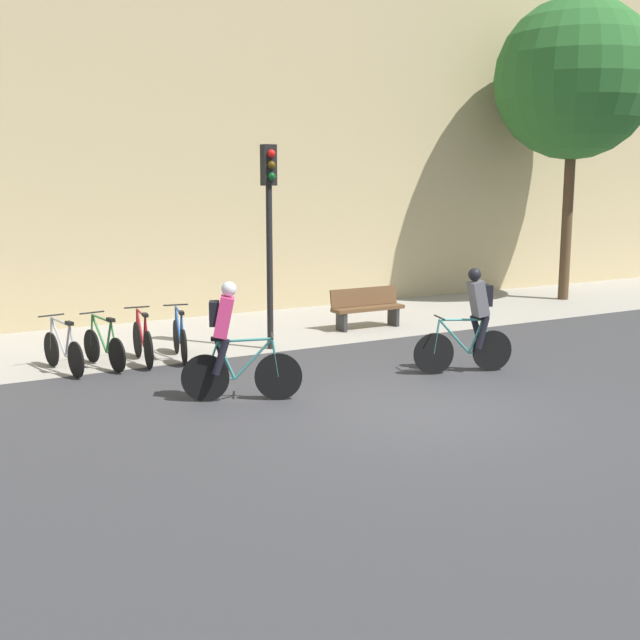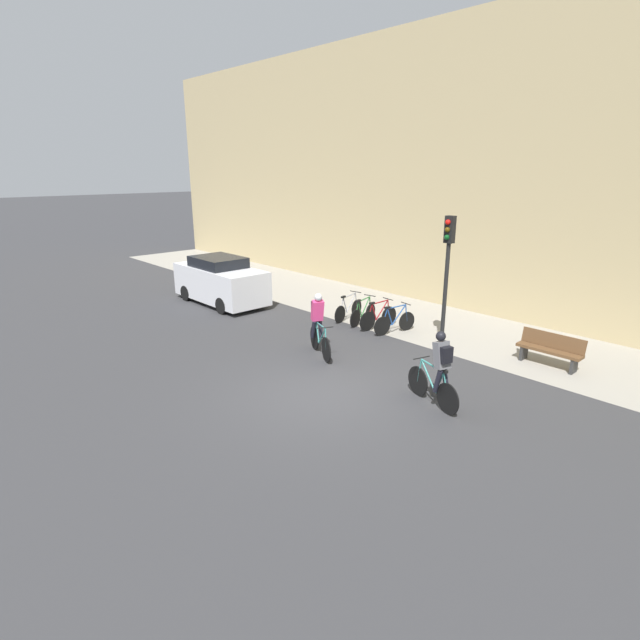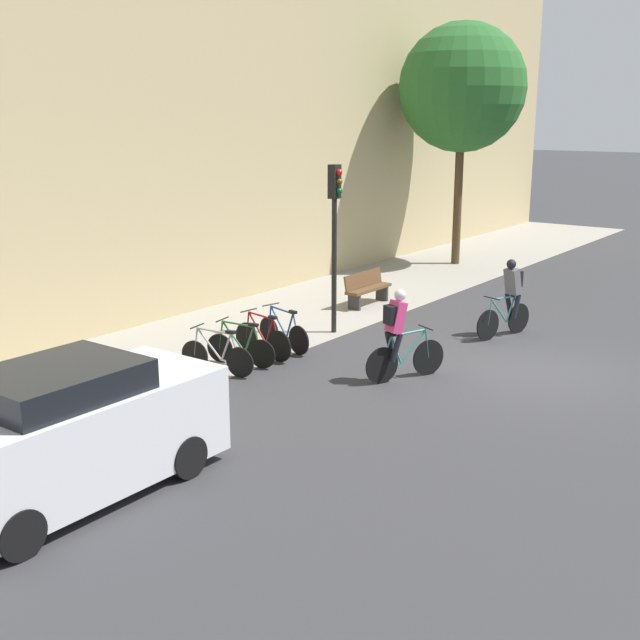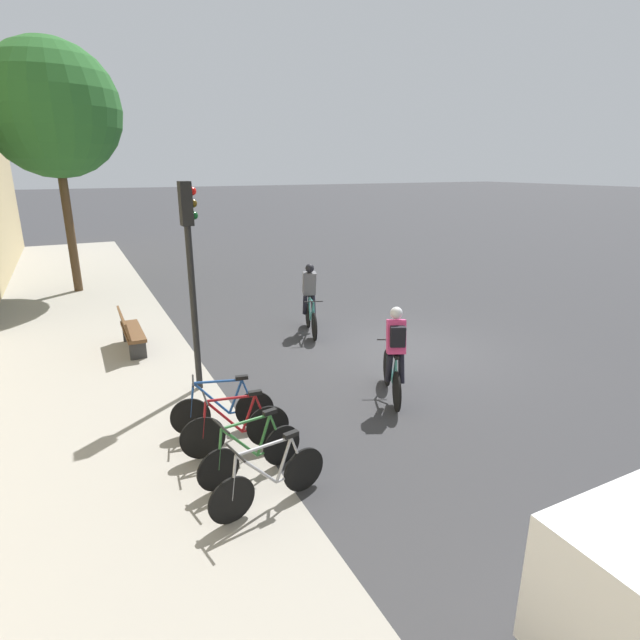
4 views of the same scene
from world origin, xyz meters
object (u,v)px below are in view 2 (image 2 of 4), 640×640
cyclist_grey (439,368)px  bench (550,349)px  parked_bike_2 (378,317)px  parked_car (221,281)px  parked_bike_3 (395,322)px  parked_bike_1 (363,313)px  traffic_light_pole (447,259)px  cyclist_pink (318,322)px  parked_bike_0 (348,309)px

cyclist_grey → bench: size_ratio=1.06×
cyclist_grey → parked_bike_2: bearing=143.7°
parked_bike_2 → parked_car: 6.75m
bench → parked_car: 12.12m
parked_bike_2 → bench: parked_bike_2 is taller
cyclist_grey → parked_bike_3: size_ratio=1.10×
parked_bike_2 → bench: size_ratio=0.97×
parked_bike_1 → traffic_light_pole: traffic_light_pole is taller
cyclist_pink → traffic_light_pole: size_ratio=0.46×
parked_bike_2 → traffic_light_pole: 3.41m
parked_bike_1 → parked_bike_3: (1.39, 0.00, 0.01)m
traffic_light_pole → parked_bike_3: bearing=178.4°
parked_bike_3 → bench: bearing=10.7°
cyclist_pink → parked_car: 6.85m
parked_bike_1 → parked_car: size_ratio=0.37×
parked_car → cyclist_grey: bearing=-7.0°
parked_bike_0 → bench: parked_bike_0 is taller
parked_bike_2 → parked_bike_3: bearing=-0.1°
bench → cyclist_pink: bearing=-141.4°
parked_bike_1 → parked_bike_3: size_ratio=0.97×
cyclist_pink → cyclist_grey: (4.32, -0.37, 0.00)m
parked_bike_0 → traffic_light_pole: bearing=-0.7°
parked_bike_1 → bench: parked_bike_1 is taller
parked_bike_3 → parked_car: 7.42m
parked_bike_1 → bench: 6.10m
cyclist_grey → parked_bike_0: (-6.09, 3.45, -0.56)m
parked_bike_3 → traffic_light_pole: bearing=-1.6°
parked_bike_3 → cyclist_pink: bearing=-95.9°
traffic_light_pole → parked_car: (-8.93, -2.04, -1.79)m
cyclist_grey → parked_bike_1: bearing=147.3°
cyclist_pink → traffic_light_pole: (2.15, 3.04, 1.74)m
parked_bike_1 → parked_bike_3: 1.39m
parked_bike_3 → bench: 4.73m
cyclist_pink → parked_bike_2: size_ratio=1.09×
cyclist_pink → parked_bike_0: size_ratio=1.09×
cyclist_pink → parked_bike_3: bearing=84.1°
cyclist_grey → traffic_light_pole: 4.40m
parked_bike_1 → parked_bike_2: 0.69m
parked_car → parked_bike_0: bearing=22.6°
parked_bike_2 → parked_bike_3: size_ratio=1.01×
cyclist_pink → parked_bike_0: bearing=119.8°
parked_bike_3 → traffic_light_pole: traffic_light_pole is taller
cyclist_grey → bench: bearing=81.5°
parked_bike_3 → traffic_light_pole: 2.94m
cyclist_grey → traffic_light_pole: bearing=122.5°
parked_bike_0 → parked_bike_3: size_ratio=1.01×
bench → parked_bike_3: bearing=-169.3°
cyclist_pink → parked_bike_1: cyclist_pink is taller
parked_bike_2 → parked_bike_0: bearing=-179.9°
parked_bike_0 → parked_bike_1: parked_bike_0 is taller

